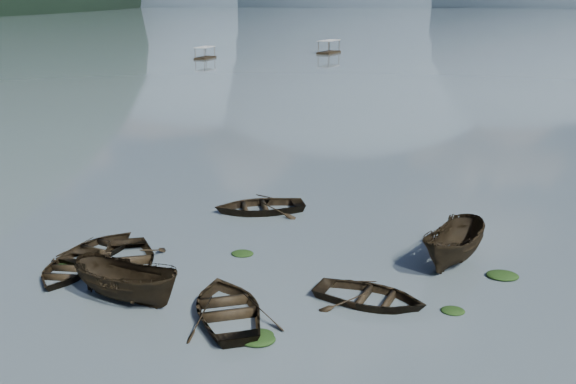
# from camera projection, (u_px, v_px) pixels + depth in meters

# --- Properties ---
(ground_plane) EXTENTS (2400.00, 2400.00, 0.00)m
(ground_plane) POSITION_uv_depth(u_px,v_px,m) (224.00, 371.00, 19.25)
(ground_plane) COLOR #4C5A60
(haze_mtn_a) EXTENTS (520.00, 520.00, 280.00)m
(haze_mtn_a) POSITION_uv_depth(u_px,v_px,m) (207.00, 4.00, 908.58)
(haze_mtn_a) COLOR #475666
(haze_mtn_a) RESTS_ON ground
(haze_mtn_b) EXTENTS (520.00, 520.00, 340.00)m
(haze_mtn_b) POSITION_uv_depth(u_px,v_px,m) (348.00, 4.00, 878.00)
(haze_mtn_b) COLOR #475666
(haze_mtn_b) RESTS_ON ground
(haze_mtn_c) EXTENTS (520.00, 520.00, 260.00)m
(haze_mtn_c) POSITION_uv_depth(u_px,v_px,m) (500.00, 5.00, 847.42)
(haze_mtn_c) COLOR #475666
(haze_mtn_c) RESTS_ON ground
(rowboat_0) EXTENTS (2.93, 4.01, 0.81)m
(rowboat_0) POSITION_uv_depth(u_px,v_px,m) (68.00, 274.00, 26.00)
(rowboat_0) COLOR black
(rowboat_0) RESTS_ON ground
(rowboat_1) EXTENTS (4.01, 4.67, 0.82)m
(rowboat_1) POSITION_uv_depth(u_px,v_px,m) (101.00, 252.00, 28.18)
(rowboat_1) COLOR black
(rowboat_1) RESTS_ON ground
(rowboat_2) EXTENTS (4.95, 3.14, 1.79)m
(rowboat_2) POSITION_uv_depth(u_px,v_px,m) (129.00, 300.00, 23.71)
(rowboat_2) COLOR black
(rowboat_2) RESTS_ON ground
(rowboat_3) EXTENTS (5.00, 5.69, 0.98)m
(rowboat_3) POSITION_uv_depth(u_px,v_px,m) (228.00, 315.00, 22.59)
(rowboat_3) COLOR black
(rowboat_3) RESTS_ON ground
(rowboat_4) EXTENTS (4.83, 3.99, 0.87)m
(rowboat_4) POSITION_uv_depth(u_px,v_px,m) (370.00, 303.00, 23.54)
(rowboat_4) COLOR black
(rowboat_4) RESTS_ON ground
(rowboat_5) EXTENTS (3.71, 5.23, 1.90)m
(rowboat_5) POSITION_uv_depth(u_px,v_px,m) (453.00, 263.00, 27.07)
(rowboat_5) COLOR black
(rowboat_5) RESTS_ON ground
(rowboat_6) EXTENTS (4.92, 5.68, 0.98)m
(rowboat_6) POSITION_uv_depth(u_px,v_px,m) (127.00, 268.00, 26.56)
(rowboat_6) COLOR black
(rowboat_6) RESTS_ON ground
(rowboat_7) EXTENTS (5.55, 4.74, 0.97)m
(rowboat_7) POSITION_uv_depth(u_px,v_px,m) (260.00, 211.00, 33.52)
(rowboat_7) COLOR black
(rowboat_7) RESTS_ON ground
(weed_clump_1) EXTENTS (0.93, 0.74, 0.20)m
(weed_clump_1) POSITION_uv_depth(u_px,v_px,m) (260.00, 336.00, 21.24)
(weed_clump_1) COLOR black
(weed_clump_1) RESTS_ON ground
(weed_clump_2) EXTENTS (1.27, 1.02, 0.28)m
(weed_clump_2) POSITION_uv_depth(u_px,v_px,m) (257.00, 341.00, 20.92)
(weed_clump_2) COLOR black
(weed_clump_2) RESTS_ON ground
(weed_clump_3) EXTENTS (0.86, 0.73, 0.19)m
(weed_clump_3) POSITION_uv_depth(u_px,v_px,m) (453.00, 312.00, 22.86)
(weed_clump_3) COLOR black
(weed_clump_3) RESTS_ON ground
(weed_clump_4) EXTENTS (1.28, 1.02, 0.27)m
(weed_clump_4) POSITION_uv_depth(u_px,v_px,m) (502.00, 277.00, 25.67)
(weed_clump_4) COLOR black
(weed_clump_4) RESTS_ON ground
(weed_clump_5) EXTENTS (0.91, 0.73, 0.19)m
(weed_clump_5) POSITION_uv_depth(u_px,v_px,m) (66.00, 267.00, 26.62)
(weed_clump_5) COLOR black
(weed_clump_5) RESTS_ON ground
(weed_clump_6) EXTENTS (0.98, 0.82, 0.21)m
(weed_clump_6) POSITION_uv_depth(u_px,v_px,m) (242.00, 254.00, 27.93)
(weed_clump_6) COLOR black
(weed_clump_6) RESTS_ON ground
(weed_clump_7) EXTENTS (0.98, 0.79, 0.21)m
(weed_clump_7) POSITION_uv_depth(u_px,v_px,m) (443.00, 254.00, 28.00)
(weed_clump_7) COLOR black
(weed_clump_7) RESTS_ON ground
(pontoon_left) EXTENTS (2.89, 5.47, 2.00)m
(pontoon_left) POSITION_uv_depth(u_px,v_px,m) (205.00, 59.00, 115.57)
(pontoon_left) COLOR black
(pontoon_left) RESTS_ON ground
(pontoon_centre) EXTENTS (4.38, 6.82, 2.42)m
(pontoon_centre) POSITION_uv_depth(u_px,v_px,m) (329.00, 53.00, 126.15)
(pontoon_centre) COLOR black
(pontoon_centre) RESTS_ON ground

